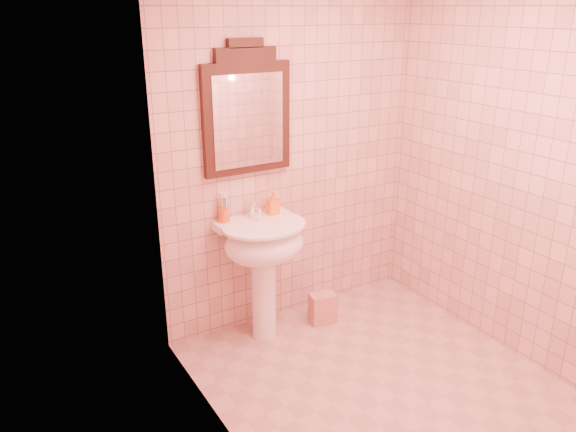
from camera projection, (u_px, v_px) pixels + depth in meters
floor at (382, 385)px, 3.51m from camera, size 2.20×2.20×0.00m
back_wall at (292, 153)px, 3.96m from camera, size 2.00×0.02×2.50m
pedestal_sink at (264, 251)px, 3.81m from camera, size 0.58×0.58×0.86m
faucet at (254, 210)px, 3.83m from camera, size 0.04×0.16×0.11m
mirror at (247, 113)px, 3.65m from camera, size 0.62×0.06×0.87m
toothbrush_cup at (224, 215)px, 3.76m from camera, size 0.08×0.08×0.18m
soap_dispenser at (273, 203)px, 3.89m from camera, size 0.08×0.08×0.16m
towel at (323, 308)px, 4.17m from camera, size 0.21×0.16×0.23m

